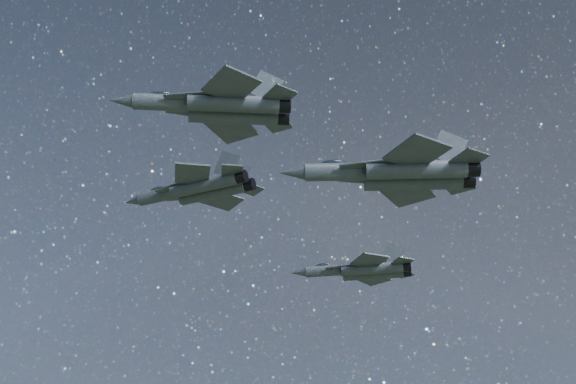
# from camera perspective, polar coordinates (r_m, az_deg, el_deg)

# --- Properties ---
(jet_lead) EXTENTS (17.59, 12.29, 4.43)m
(jet_lead) POSITION_cam_1_polar(r_m,az_deg,el_deg) (77.96, -7.61, 0.27)
(jet_lead) COLOR #343D42
(jet_left) EXTENTS (16.19, 11.32, 4.08)m
(jet_left) POSITION_cam_1_polar(r_m,az_deg,el_deg) (86.59, 6.33, -6.57)
(jet_left) COLOR #343D42
(jet_right) EXTENTS (16.34, 10.88, 4.15)m
(jet_right) POSITION_cam_1_polar(r_m,az_deg,el_deg) (59.20, -5.88, 7.20)
(jet_right) COLOR #343D42
(jet_slot) EXTENTS (20.39, 13.88, 5.12)m
(jet_slot) POSITION_cam_1_polar(r_m,az_deg,el_deg) (66.90, 9.28, 1.60)
(jet_slot) COLOR #343D42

